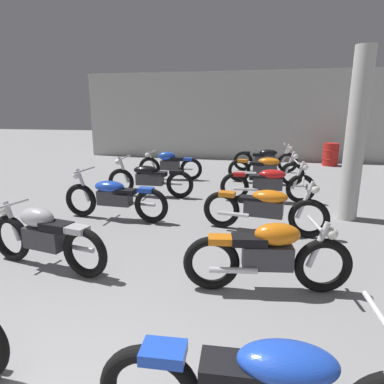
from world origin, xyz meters
The scene contains 12 objects.
back_wall centered at (0.00, 13.49, 1.80)m, with size 12.88×0.24×3.60m, color #B2B2AD.
support_pillar centered at (2.97, 5.95, 1.60)m, with size 0.36×0.36×3.20m, color #B2B2AD.
motorcycle_left_row_1 centered at (-1.49, 2.84, 0.46)m, with size 1.96×0.56×0.88m.
motorcycle_left_row_2 centered at (-1.47, 4.94, 0.45)m, with size 2.17×0.68×0.97m.
motorcycle_left_row_3 centered at (-1.39, 6.76, 0.45)m, with size 2.17×0.68×0.97m.
motorcycle_left_row_4 centered at (-1.46, 8.84, 0.46)m, with size 1.97×0.48×0.88m.
motorcycle_right_row_1 centered at (1.42, 2.87, 0.46)m, with size 1.96×0.59×0.88m.
motorcycle_right_row_2 centered at (1.37, 4.84, 0.45)m, with size 2.17×0.68×0.97m.
motorcycle_right_row_3 centered at (1.45, 6.86, 0.45)m, with size 2.17×0.68×0.97m.
motorcycle_right_row_4 centered at (1.39, 8.81, 0.45)m, with size 2.16×0.68×0.97m.
motorcycle_right_row_5 centered at (1.39, 10.78, 0.45)m, with size 2.17×0.68×0.97m.
oil_drum centered at (3.80, 12.58, 0.43)m, with size 0.59×0.59×0.85m.
Camera 1 is at (1.31, -0.82, 2.11)m, focal length 31.20 mm.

